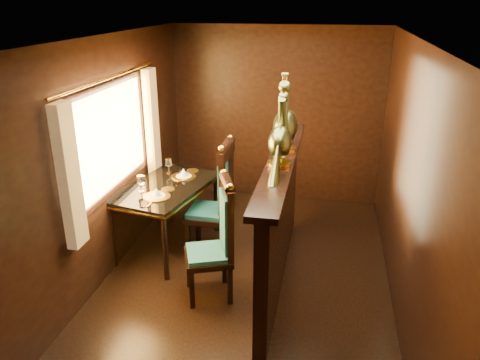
{
  "coord_description": "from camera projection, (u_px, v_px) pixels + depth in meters",
  "views": [
    {
      "loc": [
        0.77,
        -4.06,
        2.85
      ],
      "look_at": [
        -0.11,
        0.39,
        1.06
      ],
      "focal_mm": 35.0,
      "sensor_mm": 36.0,
      "label": 1
    }
  ],
  "objects": [
    {
      "name": "ground",
      "position": [
        243.0,
        289.0,
        4.89
      ],
      "size": [
        5.0,
        5.0,
        0.0
      ],
      "primitive_type": "plane",
      "color": "black",
      "rests_on": "ground"
    },
    {
      "name": "room_shell",
      "position": [
        235.0,
        143.0,
        4.34
      ],
      "size": [
        3.04,
        5.04,
        2.52
      ],
      "color": "black",
      "rests_on": "ground"
    },
    {
      "name": "partition",
      "position": [
        279.0,
        218.0,
        4.84
      ],
      "size": [
        0.26,
        2.7,
        1.36
      ],
      "color": "black",
      "rests_on": "ground"
    },
    {
      "name": "dining_table",
      "position": [
        166.0,
        191.0,
        5.44
      ],
      "size": [
        1.1,
        1.51,
        1.01
      ],
      "rotation": [
        0.0,
        0.0,
        -0.21
      ],
      "color": "black",
      "rests_on": "ground"
    },
    {
      "name": "chair_left",
      "position": [
        220.0,
        235.0,
        4.57
      ],
      "size": [
        0.6,
        0.62,
        1.29
      ],
      "rotation": [
        0.0,
        0.0,
        0.37
      ],
      "color": "black",
      "rests_on": "ground"
    },
    {
      "name": "chair_right",
      "position": [
        219.0,
        196.0,
        5.33
      ],
      "size": [
        0.5,
        0.56,
        1.4
      ],
      "rotation": [
        0.0,
        0.0,
        -0.01
      ],
      "color": "black",
      "rests_on": "ground"
    },
    {
      "name": "peacock_left",
      "position": [
        280.0,
        128.0,
        4.27
      ],
      "size": [
        0.23,
        0.62,
        0.73
      ],
      "primitive_type": null,
      "color": "#194C38",
      "rests_on": "partition"
    },
    {
      "name": "peacock_right",
      "position": [
        286.0,
        112.0,
        4.66
      ],
      "size": [
        0.26,
        0.7,
        0.83
      ],
      "primitive_type": null,
      "color": "#194C38",
      "rests_on": "partition"
    }
  ]
}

